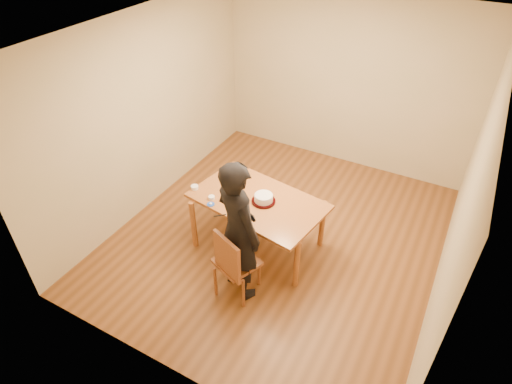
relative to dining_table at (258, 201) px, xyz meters
The scene contains 16 objects.
room_shell 0.90m from the dining_table, 74.88° to the left, with size 4.00×4.50×2.70m.
dining_table is the anchor object (origin of this frame).
dining_chair 0.84m from the dining_table, 79.05° to the right, with size 0.43×0.43×0.04m, color brown.
cake_plate 0.08m from the dining_table, ahead, with size 0.29×0.29×0.02m, color red.
cake 0.11m from the dining_table, ahead, with size 0.23×0.23×0.07m, color white.
frosting_dome 0.15m from the dining_table, ahead, with size 0.22×0.22×0.03m, color white.
frosting_tub 0.32m from the dining_table, 105.31° to the right, with size 0.10×0.10×0.09m, color white.
frosting_lid 0.58m from the dining_table, 142.16° to the right, with size 0.09×0.09×0.01m, color #1B42B0.
frosting_dollop 0.58m from the dining_table, 142.16° to the right, with size 0.04×0.04×0.02m, color white.
ramekin_green 0.57m from the dining_table, 153.55° to the right, with size 0.08×0.08×0.04m, color white.
ramekin_yellow 0.42m from the dining_table, 169.09° to the right, with size 0.09×0.09×0.04m, color white.
ramekin_multi 0.83m from the dining_table, 167.31° to the right, with size 0.09×0.09×0.04m, color white.
candy_box_pink 0.73m from the dining_table, 149.10° to the left, with size 0.11×0.06×0.02m, color #EC377D.
candy_box_green 0.73m from the dining_table, 149.03° to the left, with size 0.13×0.06×0.02m, color green.
spatula 0.54m from the dining_table, 117.20° to the right, with size 0.15×0.01×0.01m, color black.
person 0.76m from the dining_table, 78.39° to the right, with size 0.64×0.42×1.75m, color black.
Camera 1 is at (1.77, -3.91, 3.95)m, focal length 30.00 mm.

